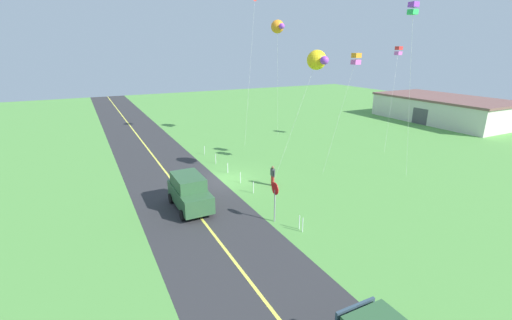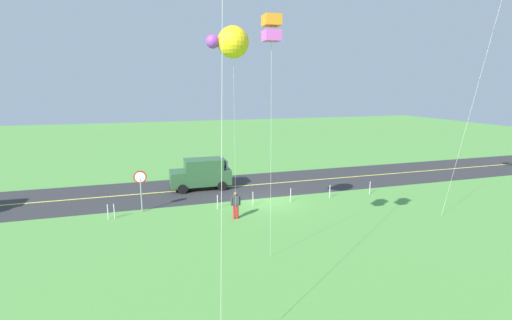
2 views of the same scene
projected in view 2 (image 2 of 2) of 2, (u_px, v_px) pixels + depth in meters
ground_plane at (266, 201)px, 24.09m from camera, size 120.00×120.00×0.10m
asphalt_road at (249, 185)px, 27.83m from camera, size 120.00×7.00×0.00m
road_centre_stripe at (249, 185)px, 27.82m from camera, size 120.00×0.16×0.00m
car_suv_foreground at (201, 174)px, 26.69m from camera, size 4.40×2.12×2.24m
stop_sign at (140, 183)px, 21.55m from camera, size 0.76×0.08×2.56m
person_adult_near at (236, 204)px, 20.59m from camera, size 0.58×0.22×1.60m
kite_red_low at (232, 42)px, 15.81m from camera, size 1.97×3.74×10.08m
kite_orange_near at (272, 29)px, 12.17m from camera, size 1.02×2.27×9.83m
fence_post_0 at (370, 188)px, 25.49m from camera, size 0.05×0.05×0.90m
fence_post_1 at (330, 191)px, 24.58m from camera, size 0.05×0.05×0.90m
fence_post_2 at (291, 195)px, 23.76m from camera, size 0.05×0.05×0.90m
fence_post_3 at (253, 199)px, 23.01m from camera, size 0.05×0.05×0.90m
fence_post_4 at (217, 202)px, 22.35m from camera, size 0.05×0.05×0.90m
fence_post_5 at (114, 211)px, 20.64m from camera, size 0.05×0.05×0.90m
fence_post_6 at (108, 212)px, 20.54m from camera, size 0.05×0.05×0.90m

